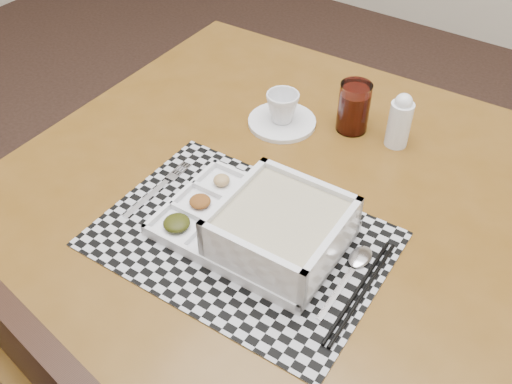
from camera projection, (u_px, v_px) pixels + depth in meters
floor at (175, 343)px, 1.78m from camera, size 5.00×5.00×0.00m
dining_table at (278, 228)px, 1.14m from camera, size 1.11×1.11×0.81m
placemat at (242, 239)px, 1.00m from camera, size 0.51×0.37×0.00m
serving_tray at (273, 231)px, 0.96m from camera, size 0.33×0.23×0.10m
fork at (160, 188)px, 1.10m from camera, size 0.02×0.19×0.00m
spoon at (357, 262)px, 0.96m from camera, size 0.04×0.18×0.01m
chopsticks at (360, 291)px, 0.91m from camera, size 0.02×0.24×0.01m
saucer at (282, 122)px, 1.26m from camera, size 0.15×0.15×0.01m
cup at (282, 107)px, 1.23m from camera, size 0.08×0.08×0.07m
juice_glass at (354, 109)px, 1.21m from camera, size 0.07×0.07×0.11m
creamer_bottle at (400, 121)px, 1.17m from camera, size 0.05×0.05×0.12m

